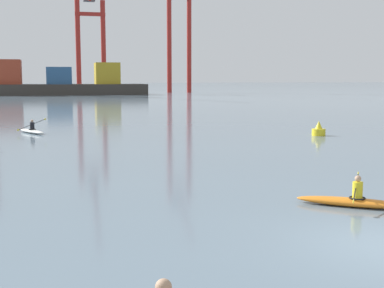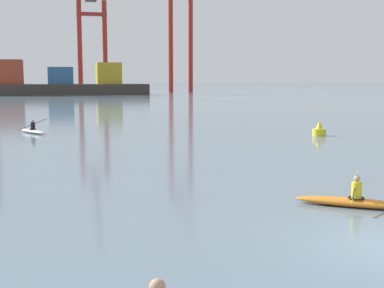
# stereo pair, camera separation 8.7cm
# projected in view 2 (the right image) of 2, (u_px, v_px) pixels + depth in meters

# --- Properties ---
(container_barge) EXTENTS (39.05, 8.07, 7.77)m
(container_barge) POSITION_uv_depth(u_px,v_px,m) (60.00, 84.00, 117.91)
(container_barge) COLOR #38332D
(container_barge) RESTS_ON ground
(gantry_crane_west_mid) EXTENTS (7.40, 18.39, 36.83)m
(gantry_crane_west_mid) POSITION_uv_depth(u_px,v_px,m) (92.00, 26.00, 129.30)
(gantry_crane_west_mid) COLOR maroon
(gantry_crane_west_mid) RESTS_ON ground
(gantry_crane_east_mid) EXTENTS (6.50, 17.70, 35.73)m
(gantry_crane_east_mid) POSITION_uv_depth(u_px,v_px,m) (181.00, 19.00, 134.96)
(gantry_crane_east_mid) COLOR maroon
(gantry_crane_east_mid) RESTS_ON ground
(channel_buoy) EXTENTS (0.90, 0.90, 1.00)m
(channel_buoy) POSITION_uv_depth(u_px,v_px,m) (319.00, 130.00, 35.14)
(channel_buoy) COLOR yellow
(channel_buoy) RESTS_ON ground
(kayak_white) EXTENTS (2.08, 3.30, 1.01)m
(kayak_white) POSITION_uv_depth(u_px,v_px,m) (33.00, 131.00, 36.78)
(kayak_white) COLOR silver
(kayak_white) RESTS_ON ground
(kayak_orange) EXTENTS (3.12, 2.46, 0.95)m
(kayak_orange) POSITION_uv_depth(u_px,v_px,m) (353.00, 201.00, 15.76)
(kayak_orange) COLOR orange
(kayak_orange) RESTS_ON ground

